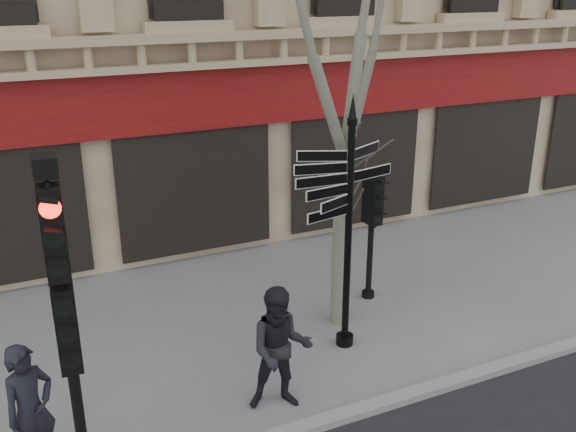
% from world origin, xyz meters
% --- Properties ---
extents(ground, '(80.00, 80.00, 0.00)m').
position_xyz_m(ground, '(0.00, 0.00, 0.00)').
color(ground, slate).
rests_on(ground, ground).
extents(kerb, '(80.00, 0.25, 0.12)m').
position_xyz_m(kerb, '(0.00, -1.40, 0.06)').
color(kerb, gray).
rests_on(kerb, ground).
extents(fingerpost, '(1.86, 1.86, 4.34)m').
position_xyz_m(fingerpost, '(1.20, 0.37, 2.91)').
color(fingerpost, black).
rests_on(fingerpost, ground).
extents(traffic_signal_main, '(0.49, 0.37, 4.25)m').
position_xyz_m(traffic_signal_main, '(-3.34, -1.13, 2.69)').
color(traffic_signal_main, black).
rests_on(traffic_signal_main, ground).
extents(traffic_signal_secondary, '(0.45, 0.34, 2.54)m').
position_xyz_m(traffic_signal_secondary, '(2.48, 1.69, 1.77)').
color(traffic_signal_secondary, black).
rests_on(traffic_signal_secondary, ground).
extents(plane_tree, '(3.01, 3.01, 7.99)m').
position_xyz_m(plane_tree, '(1.50, 1.09, 5.61)').
color(plane_tree, gray).
rests_on(plane_tree, ground).
extents(pedestrian_a, '(0.81, 0.73, 1.85)m').
position_xyz_m(pedestrian_a, '(-3.87, -0.67, 0.93)').
color(pedestrian_a, black).
rests_on(pedestrian_a, ground).
extents(pedestrian_b, '(1.12, 0.99, 1.92)m').
position_xyz_m(pedestrian_b, '(-0.50, -0.72, 0.96)').
color(pedestrian_b, black).
rests_on(pedestrian_b, ground).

